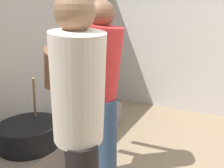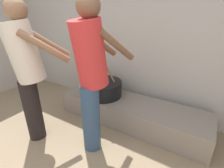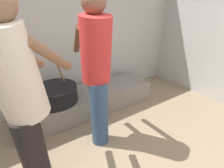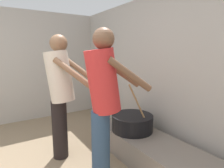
{
  "view_description": "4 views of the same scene",
  "coord_description": "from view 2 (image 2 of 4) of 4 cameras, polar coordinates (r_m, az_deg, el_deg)",
  "views": [
    {
      "loc": [
        -1.54,
        0.2,
        1.46
      ],
      "look_at": [
        0.54,
        1.26,
        0.84
      ],
      "focal_mm": 35.94,
      "sensor_mm": 36.0,
      "label": 1
    },
    {
      "loc": [
        1.18,
        -0.11,
        1.5
      ],
      "look_at": [
        0.32,
        1.3,
        0.79
      ],
      "focal_mm": 26.98,
      "sensor_mm": 36.0,
      "label": 2
    },
    {
      "loc": [
        -0.53,
        -0.21,
        1.5
      ],
      "look_at": [
        0.44,
        1.29,
        0.64
      ],
      "focal_mm": 25.51,
      "sensor_mm": 36.0,
      "label": 3
    },
    {
      "loc": [
        1.83,
        0.2,
        1.42
      ],
      "look_at": [
        0.23,
        1.21,
        1.1
      ],
      "focal_mm": 30.29,
      "sensor_mm": 36.0,
      "label": 4
    }
  ],
  "objects": [
    {
      "name": "cook_in_cream_shirt",
      "position": [
        2.09,
        -26.83,
        5.01
      ],
      "size": [
        0.7,
        0.71,
        1.63
      ],
      "color": "black",
      "rests_on": "ground_plane"
    },
    {
      "name": "hearth_ledge",
      "position": [
        2.49,
        6.4,
        -9.39
      ],
      "size": [
        2.11,
        0.6,
        0.33
      ],
      "primitive_type": "cube",
      "color": "slate",
      "rests_on": "ground_plane"
    },
    {
      "name": "cook_in_red_shirt",
      "position": [
        1.71,
        -7.1,
        4.36
      ],
      "size": [
        0.47,
        0.74,
        1.66
      ],
      "color": "navy",
      "rests_on": "ground_plane"
    },
    {
      "name": "cooking_pot_main",
      "position": [
        2.55,
        -3.16,
        -1.4
      ],
      "size": [
        0.58,
        0.58,
        0.68
      ],
      "color": "black",
      "rests_on": "hearth_ledge"
    },
    {
      "name": "block_enclosure_rear",
      "position": [
        2.74,
        5.83,
        15.16
      ],
      "size": [
        5.08,
        0.2,
        2.24
      ],
      "primitive_type": "cube",
      "color": "#ADA8A0",
      "rests_on": "ground_plane"
    }
  ]
}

